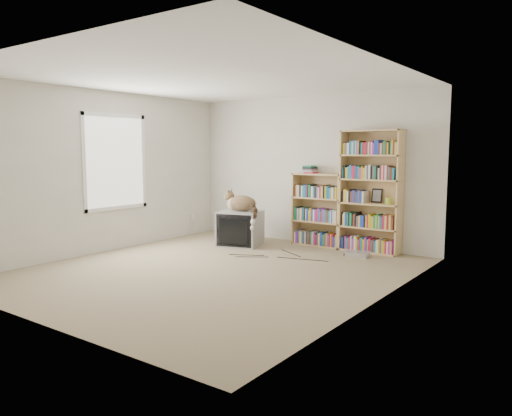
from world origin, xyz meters
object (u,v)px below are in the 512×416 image
Objects in this scene: cat at (244,206)px; bookcase_short at (319,213)px; crt_tv at (240,228)px; dvd_player at (357,254)px; bookcase_tall at (371,195)px.

cat is 0.64× the size of bookcase_short.
bookcase_short is (1.07, 0.75, 0.26)m from crt_tv.
bookcase_short reaches higher than crt_tv.
bookcase_short is 3.67× the size of dvd_player.
bookcase_short is at bearing 18.73° from crt_tv.
bookcase_tall is at bearing 80.03° from dvd_player.
dvd_player is (-0.00, -0.45, -0.86)m from bookcase_tall.
crt_tv is 0.39m from cat.
cat is at bearing -16.09° from crt_tv.
crt_tv is at bearing 179.05° from dvd_player.
cat is at bearing -158.57° from bookcase_tall.
bookcase_tall is 0.97m from dvd_player.
dvd_player is (0.91, -0.45, -0.51)m from bookcase_short.
cat is at bearing -143.19° from bookcase_short.
crt_tv is 2.21m from bookcase_tall.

